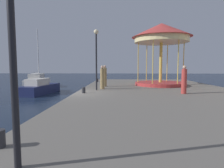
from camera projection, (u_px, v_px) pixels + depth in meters
ground_plane at (76, 104)px, 13.21m from camera, size 120.00×120.00×0.00m
quay_dock at (163, 99)px, 12.94m from camera, size 12.08×27.95×0.80m
motorboat_navy at (39, 88)px, 18.23m from camera, size 2.51×5.02×1.46m
sailboat_white at (38, 82)px, 24.21m from camera, size 2.81×5.81×7.42m
carousel at (161, 39)px, 17.92m from camera, size 5.61×5.61×5.87m
lamp_post_mid_promenade at (96, 49)px, 14.20m from camera, size 0.36×0.36×4.56m
bollard_north at (97, 80)px, 22.31m from camera, size 0.24×0.24×0.40m
bollard_center at (84, 90)px, 12.87m from camera, size 0.24×0.24×0.40m
bollard_south at (0, 139)px, 4.19m from camera, size 0.24×0.24×0.40m
person_far_corner at (102, 78)px, 15.18m from camera, size 0.34×0.34×1.89m
person_near_carousel at (184, 80)px, 12.51m from camera, size 0.34×0.34×1.87m
person_by_the_water at (105, 77)px, 17.05m from camera, size 0.34×0.34×1.92m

